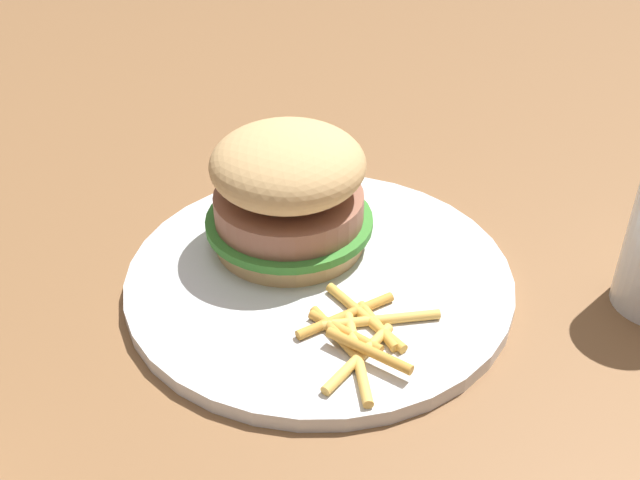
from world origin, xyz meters
TOP-DOWN VIEW (x-y plane):
  - ground_plane at (0.00, 0.00)m, footprint 1.60×1.60m
  - plate at (-0.02, -0.00)m, footprint 0.29×0.29m
  - sandwich at (0.01, 0.04)m, footprint 0.13×0.13m
  - fries_pile at (-0.07, -0.06)m, footprint 0.11×0.09m

SIDE VIEW (x-z plane):
  - ground_plane at x=0.00m, z-range 0.00..0.00m
  - plate at x=-0.02m, z-range 0.00..0.01m
  - fries_pile at x=-0.07m, z-range 0.01..0.02m
  - sandwich at x=0.01m, z-range 0.01..0.11m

